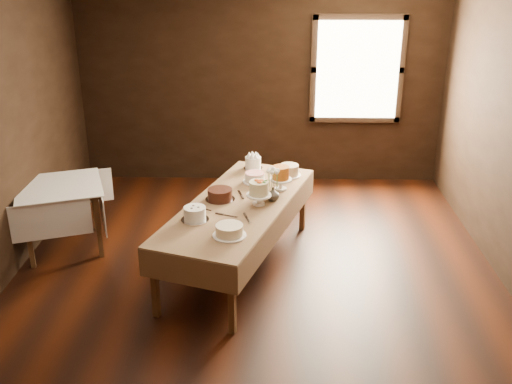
% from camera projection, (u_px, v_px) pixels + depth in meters
% --- Properties ---
extents(floor, '(5.00, 6.00, 0.01)m').
position_uv_depth(floor, '(256.00, 287.00, 5.99)').
color(floor, black).
rests_on(floor, ground).
extents(wall_back, '(5.00, 0.02, 2.80)m').
position_uv_depth(wall_back, '(261.00, 83.00, 8.22)').
color(wall_back, black).
rests_on(wall_back, ground).
extents(wall_front, '(5.00, 0.02, 2.80)m').
position_uv_depth(wall_front, '(238.00, 374.00, 2.68)').
color(wall_front, black).
rests_on(wall_front, ground).
extents(window, '(1.10, 0.05, 1.30)m').
position_uv_depth(window, '(358.00, 70.00, 8.06)').
color(window, '#FFEABF').
rests_on(window, wall_back).
extents(display_table, '(1.65, 2.55, 0.74)m').
position_uv_depth(display_table, '(238.00, 208.00, 6.11)').
color(display_table, '#492E17').
rests_on(display_table, ground).
extents(side_table, '(1.14, 1.14, 0.75)m').
position_uv_depth(side_table, '(60.00, 193.00, 6.53)').
color(side_table, '#492E17').
rests_on(side_table, ground).
extents(cake_meringue, '(0.26, 0.26, 0.14)m').
position_uv_depth(cake_meringue, '(253.00, 163.00, 7.00)').
color(cake_meringue, silver).
rests_on(cake_meringue, display_table).
extents(cake_speckled, '(0.30, 0.30, 0.13)m').
position_uv_depth(cake_speckled, '(289.00, 171.00, 6.79)').
color(cake_speckled, white).
rests_on(cake_speckled, display_table).
extents(cake_lattice, '(0.27, 0.27, 0.10)m').
position_uv_depth(cake_lattice, '(255.00, 178.00, 6.61)').
color(cake_lattice, white).
rests_on(cake_lattice, display_table).
extents(cake_caramel, '(0.24, 0.24, 0.27)m').
position_uv_depth(cake_caramel, '(281.00, 179.00, 6.38)').
color(cake_caramel, white).
rests_on(cake_caramel, display_table).
extents(cake_chocolate, '(0.33, 0.33, 0.12)m').
position_uv_depth(cake_chocolate, '(220.00, 195.00, 6.14)').
color(cake_chocolate, silver).
rests_on(cake_chocolate, display_table).
extents(cake_flowers, '(0.25, 0.25, 0.26)m').
position_uv_depth(cake_flowers, '(259.00, 194.00, 6.02)').
color(cake_flowers, white).
rests_on(cake_flowers, display_table).
extents(cake_swirl, '(0.27, 0.27, 0.14)m').
position_uv_depth(cake_swirl, '(195.00, 214.00, 5.69)').
color(cake_swirl, silver).
rests_on(cake_swirl, display_table).
extents(cake_cream, '(0.31, 0.31, 0.11)m').
position_uv_depth(cake_cream, '(229.00, 231.00, 5.39)').
color(cake_cream, white).
rests_on(cake_cream, display_table).
extents(cake_server_a, '(0.23, 0.11, 0.01)m').
position_uv_depth(cake_server_a, '(231.00, 216.00, 5.79)').
color(cake_server_a, silver).
rests_on(cake_server_a, display_table).
extents(cake_server_b, '(0.09, 0.24, 0.01)m').
position_uv_depth(cake_server_b, '(248.00, 220.00, 5.71)').
color(cake_server_b, silver).
rests_on(cake_server_b, display_table).
extents(cake_server_c, '(0.09, 0.24, 0.01)m').
position_uv_depth(cake_server_c, '(240.00, 193.00, 6.33)').
color(cake_server_c, silver).
rests_on(cake_server_c, display_table).
extents(cake_server_d, '(0.24, 0.10, 0.01)m').
position_uv_depth(cake_server_d, '(271.00, 195.00, 6.28)').
color(cake_server_d, silver).
rests_on(cake_server_d, display_table).
extents(cake_server_e, '(0.22, 0.13, 0.01)m').
position_uv_depth(cake_server_e, '(205.00, 209.00, 5.95)').
color(cake_server_e, silver).
rests_on(cake_server_e, display_table).
extents(flower_vase, '(0.19, 0.19, 0.14)m').
position_uv_depth(flower_vase, '(273.00, 194.00, 6.13)').
color(flower_vase, '#2D2823').
rests_on(flower_vase, display_table).
extents(flower_bouquet, '(0.14, 0.14, 0.20)m').
position_uv_depth(flower_bouquet, '(273.00, 177.00, 6.06)').
color(flower_bouquet, white).
rests_on(flower_bouquet, flower_vase).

